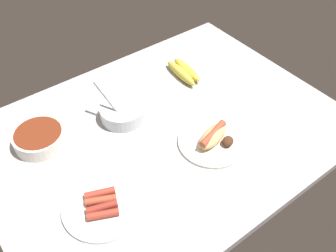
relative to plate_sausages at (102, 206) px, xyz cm
name	(u,v)px	position (x,y,z in cm)	size (l,w,h in cm)	color
ground_plane	(164,133)	(-32.66, -14.30, -2.39)	(120.00, 90.00, 3.00)	#B2B2B7
plate_sausages	(102,206)	(0.00, 0.00, 0.00)	(22.90, 22.90, 3.20)	white
bowl_coleslaw	(122,112)	(-24.67, -28.03, 1.99)	(15.70, 15.70, 14.57)	silver
plate_hotdog_assembled	(213,139)	(-41.93, 0.30, 0.95)	(22.75, 22.75, 5.61)	white
banana_bunch	(184,71)	(-57.27, -34.16, 1.08)	(8.26, 18.19, 3.98)	gold
bowl_chili	(39,137)	(3.64, -34.01, 1.87)	(17.05, 17.05, 5.05)	white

